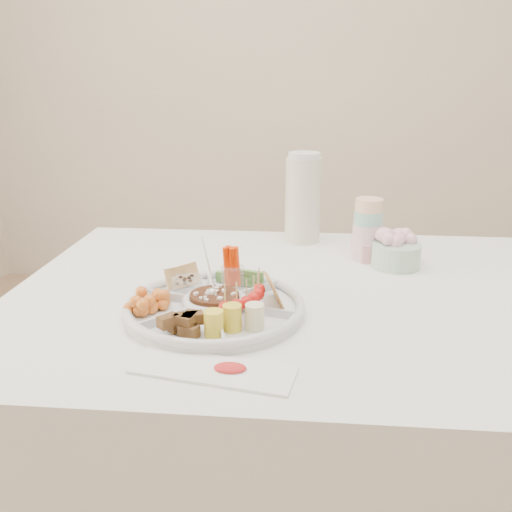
{
  "coord_description": "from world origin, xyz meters",
  "views": [
    {
      "loc": [
        -0.07,
        -1.2,
        1.25
      ],
      "look_at": [
        -0.17,
        -0.04,
        0.86
      ],
      "focal_mm": 38.0,
      "sensor_mm": 36.0,
      "label": 1
    }
  ],
  "objects": [
    {
      "name": "wall_back",
      "position": [
        0.0,
        2.0,
        1.35
      ],
      "size": [
        4.0,
        0.02,
        2.7
      ],
      "primitive_type": "cube",
      "color": "beige",
      "rests_on": "ground"
    },
    {
      "name": "dining_table",
      "position": [
        0.0,
        0.0,
        0.38
      ],
      "size": [
        1.52,
        1.02,
        0.76
      ],
      "primitive_type": "cube",
      "color": "white",
      "rests_on": "floor"
    },
    {
      "name": "party_tray",
      "position": [
        -0.25,
        -0.14,
        0.78
      ],
      "size": [
        0.47,
        0.47,
        0.04
      ],
      "primitive_type": "cylinder",
      "rotation": [
        0.0,
        0.0,
        -0.27
      ],
      "color": "silver",
      "rests_on": "dining_table"
    },
    {
      "name": "bean_dip",
      "position": [
        -0.25,
        -0.14,
        0.79
      ],
      "size": [
        0.13,
        0.13,
        0.04
      ],
      "primitive_type": "cylinder",
      "rotation": [
        0.0,
        0.0,
        -0.27
      ],
      "color": "#401F18",
      "rests_on": "party_tray"
    },
    {
      "name": "tortillas",
      "position": [
        -0.13,
        -0.11,
        0.8
      ],
      "size": [
        0.13,
        0.13,
        0.06
      ],
      "primitive_type": null,
      "rotation": [
        0.0,
        0.0,
        -0.27
      ],
      "color": "#9A5D3B",
      "rests_on": "party_tray"
    },
    {
      "name": "carrot_cucumber",
      "position": [
        -0.22,
        -0.02,
        0.82
      ],
      "size": [
        0.13,
        0.13,
        0.1
      ],
      "primitive_type": null,
      "rotation": [
        0.0,
        0.0,
        -0.27
      ],
      "color": "#EB3400",
      "rests_on": "party_tray"
    },
    {
      "name": "pita_raisins",
      "position": [
        -0.34,
        -0.05,
        0.8
      ],
      "size": [
        0.12,
        0.12,
        0.05
      ],
      "primitive_type": null,
      "rotation": [
        0.0,
        0.0,
        -0.27
      ],
      "color": "#E1C079",
      "rests_on": "party_tray"
    },
    {
      "name": "cherries",
      "position": [
        -0.38,
        -0.18,
        0.79
      ],
      "size": [
        0.14,
        0.14,
        0.05
      ],
      "primitive_type": null,
      "rotation": [
        0.0,
        0.0,
        -0.27
      ],
      "color": "#FF8A3D",
      "rests_on": "party_tray"
    },
    {
      "name": "granola_chunks",
      "position": [
        -0.29,
        -0.27,
        0.79
      ],
      "size": [
        0.13,
        0.13,
        0.05
      ],
      "primitive_type": null,
      "rotation": [
        0.0,
        0.0,
        -0.27
      ],
      "color": "brown",
      "rests_on": "party_tray"
    },
    {
      "name": "banana_tomato",
      "position": [
        -0.16,
        -0.24,
        0.82
      ],
      "size": [
        0.15,
        0.15,
        0.1
      ],
      "primitive_type": null,
      "rotation": [
        0.0,
        0.0,
        -0.27
      ],
      "color": "#D0BF68",
      "rests_on": "party_tray"
    },
    {
      "name": "cup_stack",
      "position": [
        0.11,
        0.26,
        0.87
      ],
      "size": [
        0.09,
        0.09,
        0.22
      ],
      "primitive_type": "cylinder",
      "rotation": [
        0.0,
        0.0,
        -0.18
      ],
      "color": "silver",
      "rests_on": "dining_table"
    },
    {
      "name": "thermos",
      "position": [
        -0.07,
        0.42,
        0.9
      ],
      "size": [
        0.12,
        0.12,
        0.28
      ],
      "primitive_type": "cylinder",
      "rotation": [
        0.0,
        0.0,
        -0.13
      ],
      "color": "beige",
      "rests_on": "dining_table"
    },
    {
      "name": "flower_bowl",
      "position": [
        0.18,
        0.2,
        0.81
      ],
      "size": [
        0.15,
        0.15,
        0.1
      ],
      "primitive_type": "cylinder",
      "rotation": [
        0.0,
        0.0,
        -0.19
      ],
      "color": "#96D1B7",
      "rests_on": "dining_table"
    },
    {
      "name": "napkin_stack",
      "position": [
        0.16,
        0.29,
        0.78
      ],
      "size": [
        0.17,
        0.16,
        0.05
      ],
      "primitive_type": "cube",
      "rotation": [
        0.0,
        0.0,
        0.15
      ],
      "color": "pink",
      "rests_on": "dining_table"
    },
    {
      "name": "placemat",
      "position": [
        -0.22,
        -0.38,
        0.76
      ],
      "size": [
        0.3,
        0.15,
        0.01
      ],
      "primitive_type": "cube",
      "rotation": [
        0.0,
        0.0,
        -0.18
      ],
      "color": "silver",
      "rests_on": "dining_table"
    }
  ]
}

